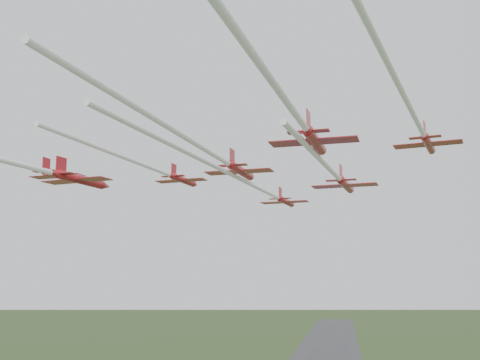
% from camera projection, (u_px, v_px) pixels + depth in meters
% --- Properties ---
extents(jet_lead, '(15.60, 68.76, 2.59)m').
position_uv_depth(jet_lead, '(252.00, 185.00, 91.83)').
color(jet_lead, '#B41C24').
extents(jet_row2_left, '(11.32, 43.36, 2.60)m').
position_uv_depth(jet_row2_left, '(159.00, 171.00, 92.99)').
color(jet_row2_left, '#B41C24').
extents(jet_row2_right, '(11.08, 43.83, 2.92)m').
position_uv_depth(jet_row2_right, '(336.00, 176.00, 83.40)').
color(jet_row2_right, '#B41C24').
extents(jet_row3_left, '(11.77, 48.81, 2.65)m').
position_uv_depth(jet_row3_left, '(14.00, 162.00, 84.44)').
color(jet_row3_left, '#B41C24').
extents(jet_row3_mid, '(11.57, 54.61, 2.87)m').
position_uv_depth(jet_row3_mid, '(211.00, 153.00, 73.63)').
color(jet_row3_mid, '#B41C24').
extents(jet_row3_right, '(17.40, 60.08, 2.47)m').
position_uv_depth(jet_row3_right, '(411.00, 109.00, 60.17)').
color(jet_row3_right, '#B41C24').
extents(jet_row4_left, '(14.47, 45.11, 2.85)m').
position_uv_depth(jet_row4_left, '(31.00, 167.00, 70.67)').
color(jet_row4_left, '#B41C24').
extents(jet_row4_right, '(10.46, 51.86, 2.88)m').
position_uv_depth(jet_row4_right, '(295.00, 113.00, 55.29)').
color(jet_row4_right, '#B41C24').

